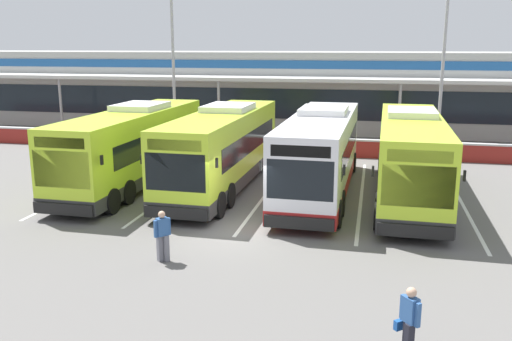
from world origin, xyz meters
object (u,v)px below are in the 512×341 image
(coach_bus_right_centre, at_px, (410,158))
(pedestrian_with_handbag, at_px, (409,320))
(coach_bus_centre, at_px, (320,154))
(lamp_post_centre, at_px, (444,49))
(coach_bus_leftmost, at_px, (134,148))
(lamp_post_west, at_px, (173,49))
(coach_bus_left_centre, at_px, (223,149))
(pedestrian_in_dark_coat, at_px, (162,234))

(coach_bus_right_centre, xyz_separation_m, pedestrian_with_handbag, (-0.68, -12.94, -0.93))
(coach_bus_centre, height_order, lamp_post_centre, lamp_post_centre)
(coach_bus_leftmost, distance_m, lamp_post_west, 12.69)
(coach_bus_left_centre, xyz_separation_m, lamp_post_west, (-6.55, 11.21, 4.50))
(coach_bus_centre, xyz_separation_m, pedestrian_in_dark_coat, (-3.91, -9.05, -0.91))
(coach_bus_centre, distance_m, pedestrian_in_dark_coat, 9.90)
(coach_bus_left_centre, xyz_separation_m, pedestrian_in_dark_coat, (0.64, -9.23, -0.91))
(coach_bus_left_centre, xyz_separation_m, coach_bus_right_centre, (8.42, -0.22, 0.00))
(coach_bus_leftmost, bearing_deg, coach_bus_left_centre, 5.71)
(coach_bus_left_centre, height_order, lamp_post_west, lamp_post_west)
(coach_bus_right_centre, distance_m, lamp_post_west, 19.36)
(pedestrian_in_dark_coat, relative_size, lamp_post_west, 0.15)
(coach_bus_leftmost, relative_size, coach_bus_left_centre, 1.00)
(coach_bus_centre, xyz_separation_m, lamp_post_west, (-11.10, 11.40, 4.50))
(coach_bus_left_centre, bearing_deg, coach_bus_centre, -2.27)
(coach_bus_left_centre, relative_size, pedestrian_in_dark_coat, 7.53)
(pedestrian_with_handbag, distance_m, pedestrian_in_dark_coat, 8.12)
(coach_bus_leftmost, relative_size, lamp_post_west, 1.11)
(lamp_post_centre, bearing_deg, coach_bus_leftmost, -142.30)
(coach_bus_centre, relative_size, coach_bus_right_centre, 1.00)
(coach_bus_right_centre, bearing_deg, coach_bus_centre, 179.44)
(coach_bus_centre, bearing_deg, pedestrian_in_dark_coat, -113.40)
(coach_bus_centre, relative_size, lamp_post_centre, 1.11)
(coach_bus_centre, bearing_deg, lamp_post_centre, 61.41)
(pedestrian_in_dark_coat, distance_m, lamp_post_west, 22.34)
(coach_bus_left_centre, xyz_separation_m, pedestrian_with_handbag, (7.74, -13.16, -0.93))
(coach_bus_left_centre, distance_m, pedestrian_in_dark_coat, 9.30)
(pedestrian_with_handbag, bearing_deg, pedestrian_in_dark_coat, 151.03)
(lamp_post_west, bearing_deg, lamp_post_centre, -0.09)
(pedestrian_in_dark_coat, bearing_deg, coach_bus_left_centre, 93.97)
(pedestrian_with_handbag, xyz_separation_m, lamp_post_centre, (3.01, 24.35, 5.43))
(pedestrian_with_handbag, bearing_deg, coach_bus_left_centre, 120.46)
(lamp_post_west, bearing_deg, coach_bus_left_centre, -59.73)
(coach_bus_leftmost, xyz_separation_m, pedestrian_in_dark_coat, (4.92, -8.80, -0.91))
(coach_bus_centre, relative_size, lamp_post_west, 1.11)
(coach_bus_left_centre, distance_m, lamp_post_centre, 16.16)
(coach_bus_left_centre, distance_m, lamp_post_west, 13.74)
(coach_bus_centre, distance_m, lamp_post_west, 16.53)
(coach_bus_leftmost, bearing_deg, lamp_post_west, 101.01)
(coach_bus_left_centre, relative_size, lamp_post_west, 1.11)
(coach_bus_right_centre, bearing_deg, lamp_post_centre, 78.45)
(lamp_post_west, bearing_deg, pedestrian_in_dark_coat, -70.63)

